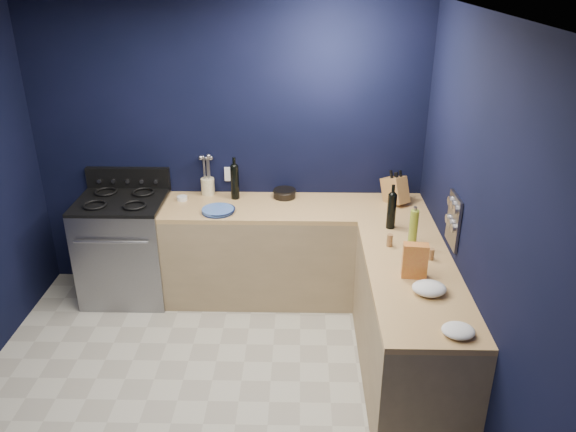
{
  "coord_description": "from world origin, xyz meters",
  "views": [
    {
      "loc": [
        0.64,
        -3.13,
        2.88
      ],
      "look_at": [
        0.55,
        1.0,
        1.0
      ],
      "focal_mm": 35.49,
      "sensor_mm": 36.0,
      "label": 1
    }
  ],
  "objects_px": {
    "utensil_crock": "(208,186)",
    "crouton_bag": "(415,261)",
    "gas_range": "(126,249)",
    "knife_block": "(395,190)",
    "plate_stack": "(218,211)"
  },
  "relations": [
    {
      "from": "gas_range",
      "to": "plate_stack",
      "type": "height_order",
      "value": "plate_stack"
    },
    {
      "from": "knife_block",
      "to": "utensil_crock",
      "type": "bearing_deg",
      "value": 140.77
    },
    {
      "from": "gas_range",
      "to": "crouton_bag",
      "type": "xyz_separation_m",
      "value": [
        2.35,
        -1.18,
        0.56
      ]
    },
    {
      "from": "plate_stack",
      "to": "utensil_crock",
      "type": "distance_m",
      "value": 0.44
    },
    {
      "from": "plate_stack",
      "to": "knife_block",
      "type": "distance_m",
      "value": 1.56
    },
    {
      "from": "knife_block",
      "to": "crouton_bag",
      "type": "bearing_deg",
      "value": -126.36
    },
    {
      "from": "knife_block",
      "to": "crouton_bag",
      "type": "relative_size",
      "value": 0.95
    },
    {
      "from": "knife_block",
      "to": "crouton_bag",
      "type": "xyz_separation_m",
      "value": [
        -0.06,
        -1.28,
        0.01
      ]
    },
    {
      "from": "utensil_crock",
      "to": "crouton_bag",
      "type": "xyz_separation_m",
      "value": [
        1.62,
        -1.45,
        0.05
      ]
    },
    {
      "from": "crouton_bag",
      "to": "utensil_crock",
      "type": "bearing_deg",
      "value": 144.11
    },
    {
      "from": "utensil_crock",
      "to": "crouton_bag",
      "type": "bearing_deg",
      "value": -41.86
    },
    {
      "from": "gas_range",
      "to": "crouton_bag",
      "type": "height_order",
      "value": "crouton_bag"
    },
    {
      "from": "plate_stack",
      "to": "crouton_bag",
      "type": "relative_size",
      "value": 1.11
    },
    {
      "from": "gas_range",
      "to": "crouton_bag",
      "type": "bearing_deg",
      "value": -26.63
    },
    {
      "from": "gas_range",
      "to": "crouton_bag",
      "type": "distance_m",
      "value": 2.69
    }
  ]
}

